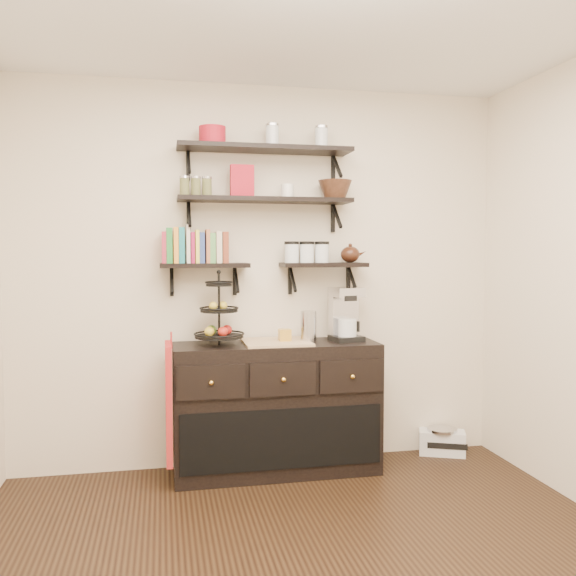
{
  "coord_description": "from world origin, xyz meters",
  "views": [
    {
      "loc": [
        -0.7,
        -2.56,
        1.53
      ],
      "look_at": [
        0.06,
        1.15,
        1.3
      ],
      "focal_mm": 38.0,
      "sensor_mm": 36.0,
      "label": 1
    }
  ],
  "objects": [
    {
      "name": "walnut_bowl",
      "position": [
        0.5,
        1.61,
        1.96
      ],
      "size": [
        0.24,
        0.24,
        0.13
      ],
      "primitive_type": null,
      "color": "black",
      "rests_on": "shelf_mid"
    },
    {
      "name": "ramekins",
      "position": [
        0.16,
        1.61,
        1.95
      ],
      "size": [
        0.09,
        0.09,
        0.1
      ],
      "primitive_type": "cylinder",
      "color": "white",
      "rests_on": "shelf_mid"
    },
    {
      "name": "shelf_low_left",
      "position": [
        -0.42,
        1.63,
        1.43
      ],
      "size": [
        0.6,
        0.25,
        0.23
      ],
      "color": "black",
      "rests_on": "back_wall"
    },
    {
      "name": "candle",
      "position": [
        0.12,
        1.51,
        0.96
      ],
      "size": [
        0.08,
        0.08,
        0.08
      ],
      "primitive_type": "cube",
      "color": "#AF8128",
      "rests_on": "sideboard"
    },
    {
      "name": "shelf_low_right",
      "position": [
        0.42,
        1.63,
        1.43
      ],
      "size": [
        0.6,
        0.25,
        0.23
      ],
      "color": "black",
      "rests_on": "back_wall"
    },
    {
      "name": "red_pot",
      "position": [
        -0.36,
        1.61,
        2.31
      ],
      "size": [
        0.18,
        0.18,
        0.12
      ],
      "primitive_type": "cylinder",
      "color": "#A41222",
      "rests_on": "shelf_top"
    },
    {
      "name": "shelf_mid",
      "position": [
        0.0,
        1.62,
        1.88
      ],
      "size": [
        1.2,
        0.27,
        0.23
      ],
      "color": "black",
      "rests_on": "back_wall"
    },
    {
      "name": "teapot",
      "position": [
        0.62,
        1.63,
        1.52
      ],
      "size": [
        0.19,
        0.15,
        0.14
      ],
      "primitive_type": null,
      "rotation": [
        0.0,
        0.0,
        0.06
      ],
      "color": "#32190F",
      "rests_on": "shelf_low_right"
    },
    {
      "name": "cookbooks",
      "position": [
        -0.47,
        1.63,
        1.57
      ],
      "size": [
        0.43,
        0.15,
        0.26
      ],
      "color": "#AA293E",
      "rests_on": "shelf_low_left"
    },
    {
      "name": "apron",
      "position": [
        -0.67,
        1.41,
        0.55
      ],
      "size": [
        0.04,
        0.33,
        0.77
      ],
      "primitive_type": "cube",
      "color": "maroon",
      "rests_on": "sideboard"
    },
    {
      "name": "thermal_carafe",
      "position": [
        0.28,
        1.49,
        1.01
      ],
      "size": [
        0.11,
        0.11,
        0.22
      ],
      "primitive_type": "cylinder",
      "color": "silver",
      "rests_on": "sideboard"
    },
    {
      "name": "shelf_top",
      "position": [
        0.0,
        1.62,
        2.23
      ],
      "size": [
        1.2,
        0.27,
        0.23
      ],
      "color": "black",
      "rests_on": "back_wall"
    },
    {
      "name": "back_wall",
      "position": [
        0.0,
        1.75,
        1.35
      ],
      "size": [
        3.5,
        0.02,
        2.7
      ],
      "primitive_type": "cube",
      "color": "beige",
      "rests_on": "ground"
    },
    {
      "name": "sideboard",
      "position": [
        0.06,
        1.51,
        0.45
      ],
      "size": [
        1.4,
        0.5,
        0.92
      ],
      "color": "black",
      "rests_on": "floor"
    },
    {
      "name": "recipe_box",
      "position": [
        -0.16,
        1.61,
        2.01
      ],
      "size": [
        0.16,
        0.06,
        0.22
      ],
      "primitive_type": "cube",
      "rotation": [
        0.0,
        0.0,
        0.01
      ],
      "color": "#A41222",
      "rests_on": "shelf_mid"
    },
    {
      "name": "glass_canisters",
      "position": [
        0.3,
        1.63,
        1.51
      ],
      "size": [
        0.32,
        0.1,
        0.13
      ],
      "color": "silver",
      "rests_on": "shelf_low_right"
    },
    {
      "name": "coffee_maker",
      "position": [
        0.56,
        1.54,
        1.08
      ],
      "size": [
        0.24,
        0.23,
        0.38
      ],
      "rotation": [
        0.0,
        0.0,
        0.18
      ],
      "color": "black",
      "rests_on": "sideboard"
    },
    {
      "name": "fruit_stand",
      "position": [
        -0.33,
        1.52,
        1.07
      ],
      "size": [
        0.33,
        0.33,
        0.48
      ],
      "rotation": [
        0.0,
        0.0,
        -0.25
      ],
      "color": "black",
      "rests_on": "sideboard"
    },
    {
      "name": "radio",
      "position": [
        1.35,
        1.62,
        0.1
      ],
      "size": [
        0.37,
        0.3,
        0.2
      ],
      "rotation": [
        0.0,
        0.0,
        -0.4
      ],
      "color": "silver",
      "rests_on": "floor"
    }
  ]
}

